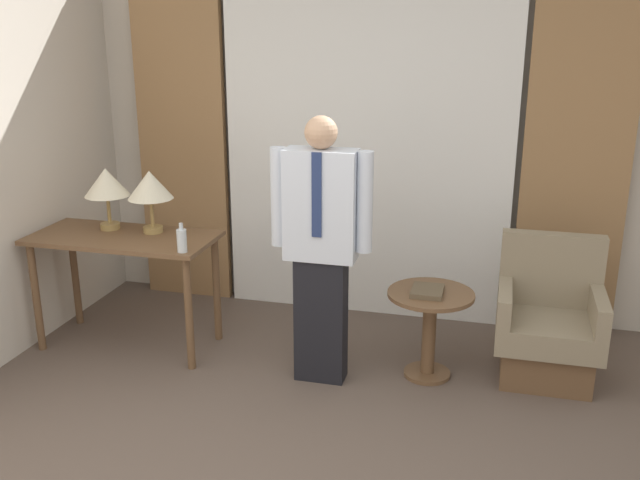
{
  "coord_description": "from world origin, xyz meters",
  "views": [
    {
      "loc": [
        0.94,
        -2.24,
        2.14
      ],
      "look_at": [
        -0.01,
        1.45,
        0.94
      ],
      "focal_mm": 40.0,
      "sensor_mm": 36.0,
      "label": 1
    }
  ],
  "objects_px": {
    "side_table": "(430,320)",
    "book": "(427,291)",
    "table_lamp_right": "(150,187)",
    "armchair": "(548,328)",
    "table_lamp_left": "(106,184)",
    "desk": "(124,253)",
    "bottle_near_edge": "(182,240)",
    "person": "(321,242)"
  },
  "relations": [
    {
      "from": "table_lamp_left",
      "to": "book",
      "type": "height_order",
      "value": "table_lamp_left"
    },
    {
      "from": "desk",
      "to": "table_lamp_left",
      "type": "height_order",
      "value": "table_lamp_left"
    },
    {
      "from": "desk",
      "to": "table_lamp_left",
      "type": "relative_size",
      "value": 2.92
    },
    {
      "from": "bottle_near_edge",
      "to": "side_table",
      "type": "distance_m",
      "value": 1.58
    },
    {
      "from": "desk",
      "to": "side_table",
      "type": "xyz_separation_m",
      "value": [
        2.0,
        0.06,
        -0.28
      ]
    },
    {
      "from": "side_table",
      "to": "desk",
      "type": "bearing_deg",
      "value": -178.38
    },
    {
      "from": "bottle_near_edge",
      "to": "book",
      "type": "xyz_separation_m",
      "value": [
        1.46,
        0.25,
        -0.28
      ]
    },
    {
      "from": "table_lamp_right",
      "to": "person",
      "type": "xyz_separation_m",
      "value": [
        1.21,
        -0.25,
        -0.2
      ]
    },
    {
      "from": "desk",
      "to": "bottle_near_edge",
      "type": "bearing_deg",
      "value": -22.43
    },
    {
      "from": "bottle_near_edge",
      "to": "person",
      "type": "height_order",
      "value": "person"
    },
    {
      "from": "person",
      "to": "armchair",
      "type": "bearing_deg",
      "value": 15.59
    },
    {
      "from": "table_lamp_right",
      "to": "side_table",
      "type": "bearing_deg",
      "value": -1.87
    },
    {
      "from": "table_lamp_left",
      "to": "table_lamp_right",
      "type": "distance_m",
      "value": 0.32
    },
    {
      "from": "table_lamp_left",
      "to": "side_table",
      "type": "xyz_separation_m",
      "value": [
        2.16,
        -0.06,
        -0.71
      ]
    },
    {
      "from": "table_lamp_left",
      "to": "armchair",
      "type": "xyz_separation_m",
      "value": [
        2.86,
        0.12,
        -0.76
      ]
    },
    {
      "from": "desk",
      "to": "bottle_near_edge",
      "type": "distance_m",
      "value": 0.6
    },
    {
      "from": "bottle_near_edge",
      "to": "book",
      "type": "distance_m",
      "value": 1.51
    },
    {
      "from": "armchair",
      "to": "table_lamp_right",
      "type": "bearing_deg",
      "value": -177.26
    },
    {
      "from": "bottle_near_edge",
      "to": "table_lamp_right",
      "type": "bearing_deg",
      "value": 137.61
    },
    {
      "from": "bottle_near_edge",
      "to": "desk",
      "type": "bearing_deg",
      "value": 157.57
    },
    {
      "from": "desk",
      "to": "armchair",
      "type": "relative_size",
      "value": 1.39
    },
    {
      "from": "table_lamp_left",
      "to": "table_lamp_right",
      "type": "relative_size",
      "value": 1.0
    },
    {
      "from": "desk",
      "to": "book",
      "type": "height_order",
      "value": "desk"
    },
    {
      "from": "person",
      "to": "side_table",
      "type": "xyz_separation_m",
      "value": [
        0.63,
        0.19,
        -0.5
      ]
    },
    {
      "from": "side_table",
      "to": "book",
      "type": "bearing_deg",
      "value": -131.08
    },
    {
      "from": "table_lamp_left",
      "to": "armchair",
      "type": "relative_size",
      "value": 0.48
    },
    {
      "from": "armchair",
      "to": "desk",
      "type": "bearing_deg",
      "value": -174.96
    },
    {
      "from": "bottle_near_edge",
      "to": "side_table",
      "type": "xyz_separation_m",
      "value": [
        1.48,
        0.27,
        -0.47
      ]
    },
    {
      "from": "table_lamp_right",
      "to": "bottle_near_edge",
      "type": "distance_m",
      "value": 0.54
    },
    {
      "from": "book",
      "to": "table_lamp_right",
      "type": "bearing_deg",
      "value": 177.39
    },
    {
      "from": "side_table",
      "to": "table_lamp_right",
      "type": "bearing_deg",
      "value": 178.13
    },
    {
      "from": "side_table",
      "to": "book",
      "type": "xyz_separation_m",
      "value": [
        -0.02,
        -0.02,
        0.19
      ]
    },
    {
      "from": "table_lamp_left",
      "to": "side_table",
      "type": "distance_m",
      "value": 2.27
    },
    {
      "from": "table_lamp_left",
      "to": "table_lamp_right",
      "type": "height_order",
      "value": "same"
    },
    {
      "from": "table_lamp_right",
      "to": "side_table",
      "type": "distance_m",
      "value": 1.98
    },
    {
      "from": "side_table",
      "to": "book",
      "type": "distance_m",
      "value": 0.2
    },
    {
      "from": "table_lamp_left",
      "to": "bottle_near_edge",
      "type": "relative_size",
      "value": 2.28
    },
    {
      "from": "desk",
      "to": "table_lamp_right",
      "type": "distance_m",
      "value": 0.47
    },
    {
      "from": "table_lamp_right",
      "to": "bottle_near_edge",
      "type": "xyz_separation_m",
      "value": [
        0.36,
        -0.33,
        -0.23
      ]
    },
    {
      "from": "bottle_near_edge",
      "to": "book",
      "type": "bearing_deg",
      "value": 9.67
    },
    {
      "from": "table_lamp_right",
      "to": "bottle_near_edge",
      "type": "relative_size",
      "value": 2.28
    },
    {
      "from": "armchair",
      "to": "book",
      "type": "distance_m",
      "value": 0.79
    }
  ]
}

